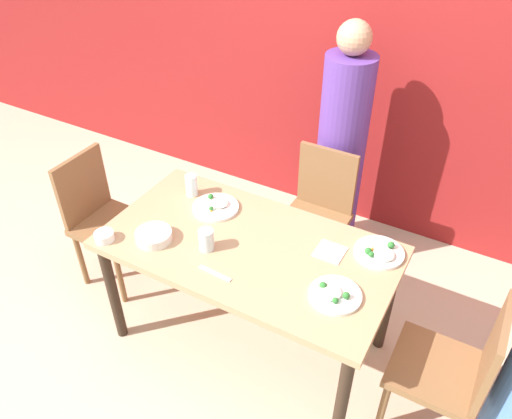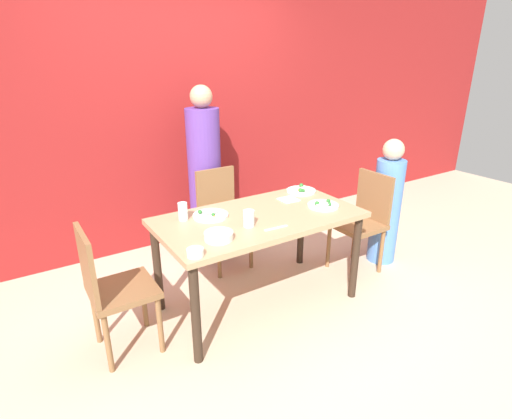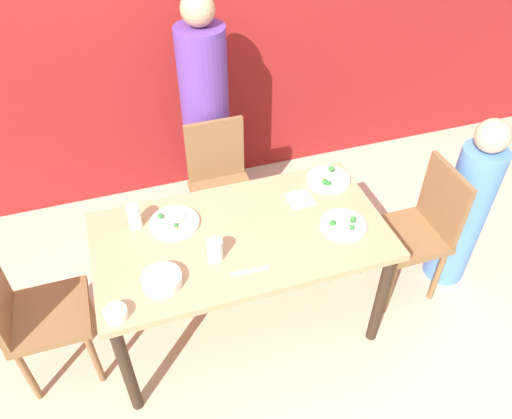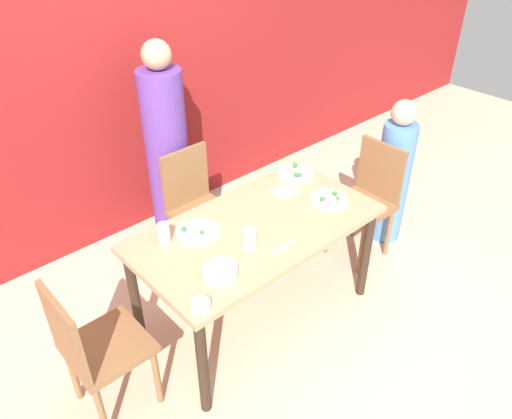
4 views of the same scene
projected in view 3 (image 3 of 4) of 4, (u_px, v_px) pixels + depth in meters
ground_plane at (243, 320)px, 3.05m from camera, size 10.00×10.00×0.00m
wall_back at (172, 12)px, 3.20m from camera, size 10.00×0.06×2.70m
dining_table at (241, 245)px, 2.61m from camera, size 1.50×0.80×0.75m
chair_adult_spot at (221, 183)px, 3.26m from camera, size 0.40×0.40×0.89m
chair_child_spot at (419, 228)px, 2.95m from camera, size 0.40×0.40×0.89m
chair_empty_left at (33, 313)px, 2.50m from camera, size 0.40×0.40×0.89m
person_adult at (206, 124)px, 3.32m from camera, size 0.31×0.31×1.61m
person_child at (465, 211)px, 2.98m from camera, size 0.26×0.26×1.17m
bowl_curry at (162, 280)px, 2.29m from camera, size 0.19×0.19×0.05m
plate_rice_adult at (175, 222)px, 2.60m from camera, size 0.26×0.26×0.05m
plate_rice_child at (329, 179)px, 2.86m from camera, size 0.25×0.25×0.05m
plate_noodles at (343, 225)px, 2.58m from camera, size 0.24×0.24×0.05m
bowl_rice_small at (116, 313)px, 2.15m from camera, size 0.10×0.10×0.05m
glass_water_tall at (134, 217)px, 2.55m from camera, size 0.07×0.07×0.13m
glass_water_short at (215, 250)px, 2.38m from camera, size 0.08×0.08×0.12m
napkin_folded at (300, 199)px, 2.75m from camera, size 0.14×0.14×0.01m
fork_steel at (250, 271)px, 2.36m from camera, size 0.18×0.03×0.01m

